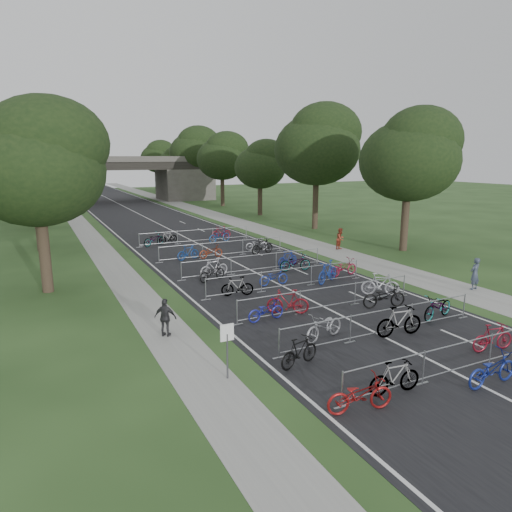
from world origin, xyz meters
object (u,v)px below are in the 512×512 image
at_px(park_sign, 227,341).
at_px(pedestrian_a, 475,274).
at_px(overpass_bridge, 113,179).
at_px(pedestrian_c, 165,318).
at_px(bike_0, 360,395).
at_px(bike_1, 395,377).
at_px(pedestrian_b, 340,239).
at_px(bike_2, 492,369).

bearing_deg(park_sign, pedestrian_a, 12.41).
distance_m(overpass_bridge, pedestrian_c, 58.27).
relative_size(bike_0, pedestrian_a, 1.14).
relative_size(bike_1, pedestrian_a, 1.03).
xyz_separation_m(bike_1, pedestrian_b, (11.73, 18.49, 0.28)).
bearing_deg(pedestrian_b, bike_1, -144.08).
xyz_separation_m(park_sign, bike_1, (4.05, -3.07, -0.74)).
bearing_deg(pedestrian_c, pedestrian_b, -108.97).
xyz_separation_m(bike_2, pedestrian_b, (8.69, 19.41, 0.28)).
bearing_deg(overpass_bridge, pedestrian_b, -79.09).
distance_m(overpass_bridge, pedestrian_b, 47.52).
relative_size(park_sign, pedestrian_b, 1.12).
bearing_deg(overpass_bridge, bike_1, -92.42).
height_order(park_sign, pedestrian_b, park_sign).
relative_size(overpass_bridge, bike_2, 15.27).
bearing_deg(pedestrian_c, bike_2, 170.80).
xyz_separation_m(overpass_bridge, bike_2, (0.29, -65.99, -3.00)).
height_order(overpass_bridge, park_sign, overpass_bridge).
xyz_separation_m(bike_2, pedestrian_c, (-7.90, 8.29, 0.23)).
distance_m(overpass_bridge, bike_0, 65.61).
xyz_separation_m(overpass_bridge, pedestrian_b, (8.98, -46.59, -2.72)).
relative_size(bike_2, pedestrian_c, 1.33).
bearing_deg(pedestrian_b, park_sign, -157.36).
relative_size(park_sign, bike_0, 0.93).
bearing_deg(bike_0, pedestrian_a, -52.13).
bearing_deg(pedestrian_a, pedestrian_b, -98.42).
height_order(park_sign, bike_2, park_sign).
xyz_separation_m(bike_1, pedestrian_c, (-4.86, 7.37, 0.23)).
distance_m(bike_2, pedestrian_a, 11.28).
relative_size(pedestrian_b, pedestrian_c, 1.07).
relative_size(bike_0, bike_1, 1.11).
height_order(bike_1, pedestrian_a, pedestrian_a).
bearing_deg(overpass_bridge, pedestrian_a, -81.48).
bearing_deg(bike_2, overpass_bridge, 0.06).
bearing_deg(pedestrian_b, bike_2, -135.81).
bearing_deg(bike_0, bike_2, -87.10).
relative_size(bike_1, pedestrian_b, 1.08).
relative_size(bike_2, pedestrian_b, 1.25).
xyz_separation_m(overpass_bridge, bike_0, (-4.30, -65.40, -3.02)).
distance_m(pedestrian_a, pedestrian_b, 11.99).
bearing_deg(pedestrian_c, bike_1, 160.57).
xyz_separation_m(pedestrian_a, pedestrian_c, (-16.38, 0.87, -0.09)).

